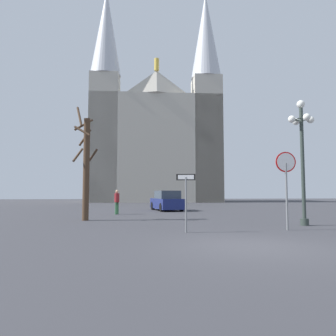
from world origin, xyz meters
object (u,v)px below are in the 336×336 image
Objects in this scene: stop_sign at (286,175)px; parked_car_near_navy at (167,201)px; pedestrian_walking at (117,200)px; cathedral at (156,135)px; one_way_arrow_sign at (186,195)px; bare_tree at (86,164)px; street_lamp at (302,146)px.

stop_sign reaches higher than parked_car_near_navy.
stop_sign is at bearing -54.55° from pedestrian_walking.
cathedral is at bearing 93.18° from stop_sign.
one_way_arrow_sign is at bearing -176.75° from stop_sign.
one_way_arrow_sign is at bearing -73.87° from pedestrian_walking.
pedestrian_walking is (1.46, 4.36, -1.94)m from bare_tree.
cathedral is at bearing 95.89° from street_lamp.
bare_tree reaches higher than stop_sign.
cathedral is 10.81× the size of stop_sign.
cathedral is 20.46× the size of pedestrian_walking.
one_way_arrow_sign is 1.32× the size of pedestrian_walking.
stop_sign is 9.83m from bare_tree.
bare_tree reaches higher than street_lamp.
stop_sign is 13.87m from parked_car_near_navy.
parked_car_near_navy is (-3.06, 13.45, -1.40)m from stop_sign.
one_way_arrow_sign is at bearing -51.74° from bare_tree.
street_lamp is 13.10m from parked_car_near_navy.
stop_sign is (2.03, -36.52, -8.04)m from cathedral.
stop_sign is 1.89× the size of pedestrian_walking.
one_way_arrow_sign is (-1.96, -36.74, -8.81)m from cathedral.
parked_car_near_navy is at bearing 111.27° from street_lamp.
parked_car_near_navy is at bearing 45.72° from pedestrian_walking.
stop_sign is at bearing -86.82° from cathedral.
street_lamp reaches higher than stop_sign.
bare_tree is 4.99m from pedestrian_walking.
one_way_arrow_sign is 0.38× the size of street_lamp.
one_way_arrow_sign is at bearing -93.89° from parked_car_near_navy.
cathedral reaches higher than pedestrian_walking.
street_lamp is (3.61, -34.99, -6.66)m from cathedral.
pedestrian_walking is at bearing -134.28° from parked_car_near_navy.
street_lamp is at bearing -68.73° from parked_car_near_navy.
parked_car_near_navy is at bearing -92.56° from cathedral.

